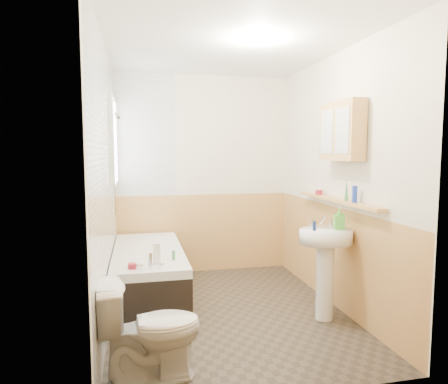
% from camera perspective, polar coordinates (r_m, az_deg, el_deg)
% --- Properties ---
extents(floor, '(2.80, 2.80, 0.00)m').
position_cam_1_polar(floor, '(4.03, 0.48, -16.72)').
color(floor, '#2D2720').
rests_on(floor, ground).
extents(ceiling, '(2.80, 2.80, 0.00)m').
position_cam_1_polar(ceiling, '(3.85, 0.51, 20.20)').
color(ceiling, white).
rests_on(ceiling, ground).
extents(wall_back, '(2.20, 0.02, 2.50)m').
position_cam_1_polar(wall_back, '(5.12, -3.03, 2.46)').
color(wall_back, '#EDE3C4').
rests_on(wall_back, ground).
extents(wall_front, '(2.20, 0.02, 2.50)m').
position_cam_1_polar(wall_front, '(2.39, 8.05, -1.17)').
color(wall_front, '#EDE3C4').
rests_on(wall_front, ground).
extents(wall_left, '(0.02, 2.80, 2.50)m').
position_cam_1_polar(wall_left, '(3.65, -16.74, 0.97)').
color(wall_left, '#EDE3C4').
rests_on(wall_left, ground).
extents(wall_right, '(0.02, 2.80, 2.50)m').
position_cam_1_polar(wall_right, '(4.13, 15.70, 1.51)').
color(wall_right, '#EDE3C4').
rests_on(wall_right, ground).
extents(wainscot_right, '(0.01, 2.80, 1.00)m').
position_cam_1_polar(wainscot_right, '(4.23, 15.16, -8.67)').
color(wainscot_right, tan).
rests_on(wainscot_right, wall_right).
extents(wainscot_front, '(2.20, 0.01, 1.00)m').
position_cam_1_polar(wainscot_front, '(2.60, 7.64, -17.73)').
color(wainscot_front, tan).
rests_on(wainscot_front, wall_front).
extents(wainscot_back, '(2.20, 0.01, 1.00)m').
position_cam_1_polar(wainscot_back, '(5.19, -2.94, -5.85)').
color(wainscot_back, tan).
rests_on(wainscot_back, wall_back).
extents(tile_cladding_left, '(0.01, 2.80, 2.50)m').
position_cam_1_polar(tile_cladding_left, '(3.65, -16.39, 0.98)').
color(tile_cladding_left, white).
rests_on(tile_cladding_left, wall_left).
extents(tile_return_back, '(0.75, 0.01, 1.50)m').
position_cam_1_polar(tile_return_back, '(5.02, -11.28, 8.00)').
color(tile_return_back, white).
rests_on(tile_return_back, wall_back).
extents(window, '(0.03, 0.79, 0.99)m').
position_cam_1_polar(window, '(4.59, -15.39, 6.90)').
color(window, white).
rests_on(window, wall_left).
extents(bathtub, '(0.70, 1.67, 0.68)m').
position_cam_1_polar(bathtub, '(4.32, -10.73, -11.33)').
color(bathtub, black).
rests_on(bathtub, floor).
extents(shower_riser, '(0.10, 0.08, 1.17)m').
position_cam_1_polar(shower_riser, '(4.07, -15.39, 6.38)').
color(shower_riser, silver).
rests_on(shower_riser, wall_left).
extents(toilet, '(0.72, 0.44, 0.68)m').
position_cam_1_polar(toilet, '(2.89, -10.45, -18.80)').
color(toilet, white).
rests_on(toilet, floor).
extents(sink, '(0.49, 0.40, 0.95)m').
position_cam_1_polar(sink, '(3.80, 14.30, -8.74)').
color(sink, white).
rests_on(sink, floor).
extents(pine_shelf, '(0.10, 1.49, 0.03)m').
position_cam_1_polar(pine_shelf, '(3.98, 15.72, -1.11)').
color(pine_shelf, tan).
rests_on(pine_shelf, wall_right).
extents(medicine_cabinet, '(0.15, 0.60, 0.54)m').
position_cam_1_polar(medicine_cabinet, '(3.85, 16.43, 8.32)').
color(medicine_cabinet, tan).
rests_on(medicine_cabinet, wall_right).
extents(foam_can, '(0.05, 0.05, 0.15)m').
position_cam_1_polar(foam_can, '(3.69, 18.18, -0.31)').
color(foam_can, '#19339E').
rests_on(foam_can, pine_shelf).
extents(green_bottle, '(0.04, 0.04, 0.19)m').
position_cam_1_polar(green_bottle, '(3.81, 17.09, 0.23)').
color(green_bottle, '#388447').
rests_on(green_bottle, pine_shelf).
extents(black_jar, '(0.09, 0.09, 0.05)m').
position_cam_1_polar(black_jar, '(4.31, 13.41, -0.04)').
color(black_jar, maroon).
rests_on(black_jar, pine_shelf).
extents(soap_bottle, '(0.14, 0.22, 0.09)m').
position_cam_1_polar(soap_bottle, '(3.76, 16.10, -4.46)').
color(soap_bottle, '#59C647').
rests_on(soap_bottle, sink).
extents(clear_bottle, '(0.04, 0.04, 0.09)m').
position_cam_1_polar(clear_bottle, '(3.64, 12.79, -4.75)').
color(clear_bottle, navy).
rests_on(clear_bottle, sink).
extents(blue_gel, '(0.06, 0.05, 0.20)m').
position_cam_1_polar(blue_gel, '(3.63, -9.58, -8.78)').
color(blue_gel, silver).
rests_on(blue_gel, bathtub).
extents(cream_jar, '(0.08, 0.08, 0.05)m').
position_cam_1_polar(cream_jar, '(3.58, -12.99, -10.25)').
color(cream_jar, maroon).
rests_on(cream_jar, bathtub).
extents(orange_bottle, '(0.04, 0.04, 0.09)m').
position_cam_1_polar(orange_bottle, '(3.79, -7.22, -8.96)').
color(orange_bottle, '#388447').
rests_on(orange_bottle, bathtub).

